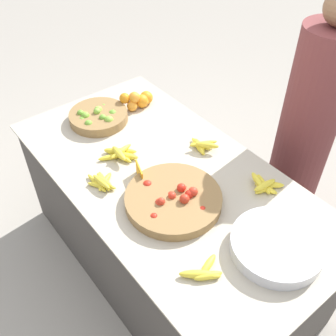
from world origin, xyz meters
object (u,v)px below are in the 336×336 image
at_px(lime_bowl, 98,117).
at_px(price_sign, 139,173).
at_px(metal_bowl, 276,246).
at_px(tomato_basket, 174,199).
at_px(vendor_person, 304,139).

height_order(lime_bowl, price_sign, lime_bowl).
bearing_deg(metal_bowl, price_sign, -164.25).
relative_size(lime_bowl, tomato_basket, 0.75).
bearing_deg(lime_bowl, vendor_person, 45.43).
height_order(lime_bowl, tomato_basket, tomato_basket).
bearing_deg(tomato_basket, metal_bowl, 19.63).
distance_m(tomato_basket, metal_bowl, 0.51).
bearing_deg(vendor_person, price_sign, -106.74).
xyz_separation_m(tomato_basket, vendor_person, (0.05, 0.93, -0.06)).
bearing_deg(metal_bowl, lime_bowl, -175.31).
height_order(lime_bowl, vendor_person, vendor_person).
bearing_deg(metal_bowl, tomato_basket, -160.37).
bearing_deg(price_sign, metal_bowl, 35.10).
distance_m(metal_bowl, vendor_person, 0.87).
distance_m(price_sign, vendor_person, 1.00).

